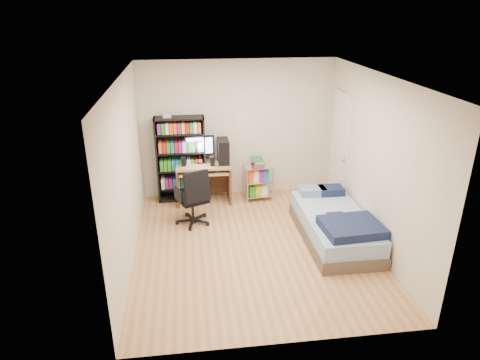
{
  "coord_description": "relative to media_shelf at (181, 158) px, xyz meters",
  "views": [
    {
      "loc": [
        -0.92,
        -5.47,
        3.36
      ],
      "look_at": [
        -0.16,
        0.4,
        0.92
      ],
      "focal_mm": 32.0,
      "sensor_mm": 36.0,
      "label": 1
    }
  ],
  "objects": [
    {
      "name": "office_chair",
      "position": [
        0.18,
        -1.0,
        -0.49
      ],
      "size": [
        0.76,
        0.76,
        0.97
      ],
      "rotation": [
        0.0,
        0.0,
        0.41
      ],
      "color": "black",
      "rests_on": "room"
    },
    {
      "name": "wire_cart",
      "position": [
        1.38,
        -0.17,
        -0.27
      ],
      "size": [
        0.53,
        0.41,
        0.8
      ],
      "rotation": [
        0.0,
        0.0,
        0.11
      ],
      "color": "silver",
      "rests_on": "room"
    },
    {
      "name": "door",
      "position": [
        2.77,
        -0.49,
        0.2
      ],
      "size": [
        0.12,
        0.8,
        2.0
      ],
      "color": "silver",
      "rests_on": "room"
    },
    {
      "name": "media_shelf",
      "position": [
        0.0,
        0.0,
        0.0
      ],
      "size": [
        0.87,
        0.29,
        1.62
      ],
      "color": "black",
      "rests_on": "room"
    },
    {
      "name": "computer_desk",
      "position": [
        0.48,
        -0.1,
        -0.14
      ],
      "size": [
        0.97,
        0.56,
        1.22
      ],
      "color": "tan",
      "rests_on": "room"
    },
    {
      "name": "bed",
      "position": [
        2.3,
        -1.78,
        -0.56
      ],
      "size": [
        0.95,
        1.9,
        0.54
      ],
      "color": "brown",
      "rests_on": "room"
    },
    {
      "name": "room",
      "position": [
        1.05,
        -1.84,
        0.45
      ],
      "size": [
        3.58,
        4.08,
        2.58
      ],
      "color": "tan",
      "rests_on": "ground"
    }
  ]
}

